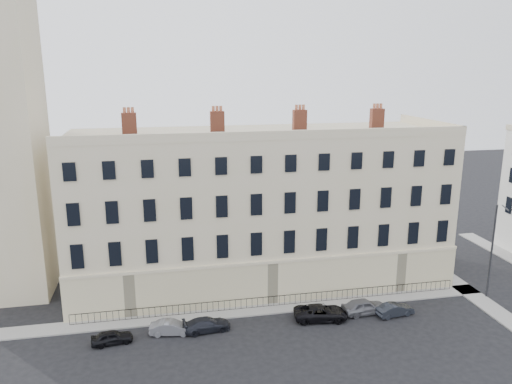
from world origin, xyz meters
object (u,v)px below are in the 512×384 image
car_a (112,337)px  car_e (364,306)px  car_c (207,324)px  car_d (321,313)px  streetlamp (493,247)px  car_b (171,328)px  car_f (395,310)px

car_a → car_e: size_ratio=0.79×
car_a → car_c: size_ratio=0.82×
car_d → car_a: bearing=98.9°
streetlamp → car_b: bearing=-158.0°
car_d → streetlamp: size_ratio=0.51×
car_a → car_f: (23.72, -0.19, 0.02)m
car_b → streetlamp: size_ratio=0.38×
car_f → car_e: bearing=62.6°
car_a → car_c: 7.46m
car_e → car_f: 2.62m
car_b → car_d: bearing=-82.0°
streetlamp → car_e: bearing=-156.8°
car_e → streetlamp: 13.33m
car_e → car_f: (2.47, -0.86, -0.13)m
car_c → car_d: car_d is taller
car_a → streetlamp: 34.16m
car_e → car_d: bearing=89.9°
car_f → car_a: bearing=81.3°
car_e → streetlamp: (12.59, 0.57, 4.33)m
car_a → streetlamp: streetlamp is taller
car_d → streetlamp: streetlamp is taller
car_e → car_f: bearing=-112.8°
car_d → car_f: size_ratio=1.37×
car_c → car_f: 16.28m
car_b → streetlamp: streetlamp is taller
car_f → streetlamp: (10.12, 1.43, 4.45)m
car_f → streetlamp: 11.15m
car_c → car_f: car_c is taller
car_c → car_e: size_ratio=0.97×
car_c → streetlamp: size_ratio=0.43×
car_a → streetlamp: bearing=-95.8°
car_a → car_e: 21.26m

